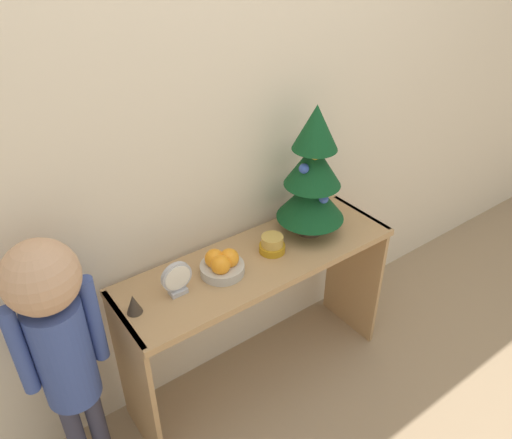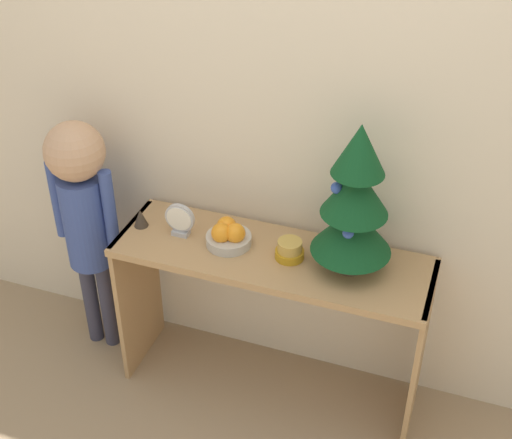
% 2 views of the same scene
% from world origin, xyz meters
% --- Properties ---
extents(ground_plane, '(12.00, 12.00, 0.00)m').
position_xyz_m(ground_plane, '(0.00, 0.00, 0.00)').
color(ground_plane, '#997F60').
extents(back_wall, '(7.00, 0.05, 2.50)m').
position_xyz_m(back_wall, '(0.00, 0.43, 1.25)').
color(back_wall, beige).
rests_on(back_wall, ground_plane).
extents(console_table, '(1.23, 0.39, 0.72)m').
position_xyz_m(console_table, '(0.00, 0.19, 0.56)').
color(console_table, tan).
rests_on(console_table, ground_plane).
extents(mini_tree, '(0.30, 0.30, 0.59)m').
position_xyz_m(mini_tree, '(0.29, 0.22, 1.00)').
color(mini_tree, '#4C3828').
rests_on(mini_tree, console_table).
extents(fruit_bowl, '(0.18, 0.18, 0.10)m').
position_xyz_m(fruit_bowl, '(-0.18, 0.20, 0.76)').
color(fruit_bowl, '#B7B2A8').
rests_on(fruit_bowl, console_table).
extents(singing_bowl, '(0.11, 0.11, 0.07)m').
position_xyz_m(singing_bowl, '(0.07, 0.20, 0.75)').
color(singing_bowl, '#B78419').
rests_on(singing_bowl, console_table).
extents(desk_clock, '(0.12, 0.04, 0.14)m').
position_xyz_m(desk_clock, '(-0.38, 0.19, 0.79)').
color(desk_clock, '#B2B2B7').
rests_on(desk_clock, console_table).
extents(figurine, '(0.06, 0.06, 0.08)m').
position_xyz_m(figurine, '(-0.55, 0.20, 0.76)').
color(figurine, '#382D23').
rests_on(figurine, console_table).
extents(child_figure, '(0.30, 0.24, 1.13)m').
position_xyz_m(child_figure, '(-0.82, 0.20, 0.76)').
color(child_figure, '#38384C').
rests_on(child_figure, ground_plane).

